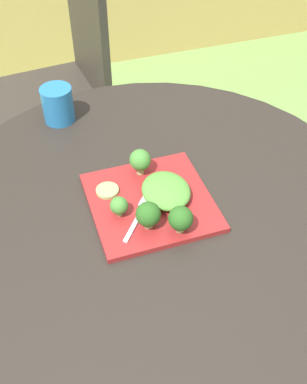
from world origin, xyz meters
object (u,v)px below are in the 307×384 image
Objects in this scene: salad_plate at (151,203)px; drinking_glass at (58,106)px; fork at (141,213)px; patio_chair at (66,73)px.

salad_plate is 2.74× the size of drinking_glass.
salad_plate is 0.05m from fork.
drinking_glass is at bearing 108.78° from salad_plate.
fork is at bearing -76.60° from drinking_glass.
drinking_glass reaches higher than fork.
fork reaches higher than salad_plate.
drinking_glass is at bearing 103.40° from fork.
fork is at bearing -89.85° from patio_chair.
patio_chair is 0.62m from drinking_glass.
fork is at bearing -138.82° from salad_plate.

